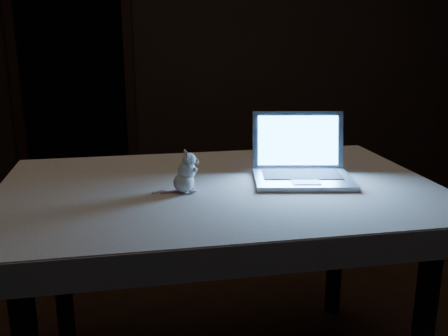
{
  "coord_description": "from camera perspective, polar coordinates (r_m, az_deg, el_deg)",
  "views": [
    {
      "loc": [
        -0.13,
        -2.02,
        1.29
      ],
      "look_at": [
        -0.0,
        -0.38,
        0.84
      ],
      "focal_mm": 40.0,
      "sensor_mm": 36.0,
      "label": 1
    }
  ],
  "objects": [
    {
      "name": "floor",
      "position": [
        2.4,
        -0.7,
        -17.31
      ],
      "size": [
        5.0,
        5.0,
        0.0
      ],
      "primitive_type": "plane",
      "color": "black",
      "rests_on": "ground"
    },
    {
      "name": "back_wall",
      "position": [
        4.52,
        -2.97,
        15.31
      ],
      "size": [
        4.5,
        0.04,
        2.6
      ],
      "primitive_type": "cube",
      "color": "black",
      "rests_on": "ground"
    },
    {
      "name": "doorway",
      "position": [
        4.63,
        -16.97,
        11.78
      ],
      "size": [
        1.06,
        0.36,
        2.13
      ],
      "primitive_type": null,
      "color": "black",
      "rests_on": "back_wall"
    },
    {
      "name": "table",
      "position": [
        1.91,
        -0.48,
        -13.25
      ],
      "size": [
        1.52,
        1.07,
        0.77
      ],
      "primitive_type": null,
      "rotation": [
        0.0,
        0.0,
        0.11
      ],
      "color": "black",
      "rests_on": "floor"
    },
    {
      "name": "tablecloth",
      "position": [
        1.72,
        -1.59,
        -3.89
      ],
      "size": [
        1.57,
        1.09,
        0.09
      ],
      "primitive_type": null,
      "rotation": [
        0.0,
        0.0,
        -0.05
      ],
      "color": "beige",
      "rests_on": "table"
    },
    {
      "name": "laptop",
      "position": [
        1.78,
        9.15,
        2.04
      ],
      "size": [
        0.37,
        0.33,
        0.23
      ],
      "primitive_type": null,
      "rotation": [
        0.0,
        0.0,
        -0.07
      ],
      "color": "#A4A5A9",
      "rests_on": "tablecloth"
    },
    {
      "name": "plush_mouse",
      "position": [
        1.66,
        -4.64,
        -0.42
      ],
      "size": [
        0.12,
        0.12,
        0.14
      ],
      "primitive_type": null,
      "rotation": [
        0.0,
        0.0,
        0.12
      ],
      "color": "silver",
      "rests_on": "tablecloth"
    }
  ]
}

